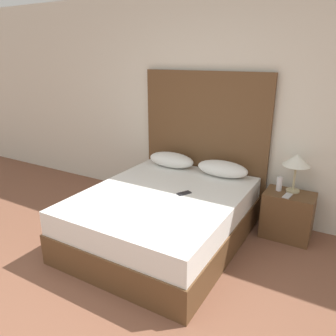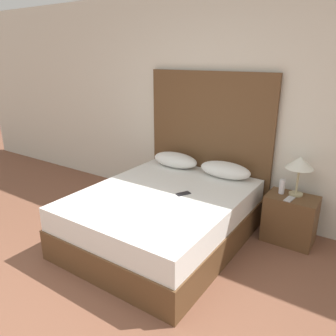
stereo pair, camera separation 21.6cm
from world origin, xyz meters
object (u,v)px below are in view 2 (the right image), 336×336
phone_on_bed (183,194)px  phone_on_nightstand (289,199)px  bed (163,217)px  table_lamp (300,164)px  nightstand (290,219)px

phone_on_bed → phone_on_nightstand: phone_on_bed is taller
bed → table_lamp: table_lamp is taller
nightstand → table_lamp: table_lamp is taller
nightstand → bed: bearing=-146.8°
bed → nightstand: (1.16, 0.76, -0.02)m
nightstand → phone_on_nightstand: bearing=-98.3°
phone_on_bed → bed: bearing=-155.1°
nightstand → phone_on_nightstand: phone_on_nightstand is taller
phone_on_bed → nightstand: 1.21m
phone_on_nightstand → nightstand: bearing=81.7°
nightstand → table_lamp: 0.62m
phone_on_bed → phone_on_nightstand: (0.94, 0.57, -0.04)m
table_lamp → phone_on_bed: bearing=-142.7°
bed → table_lamp: size_ratio=4.59×
bed → phone_on_bed: size_ratio=11.91×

